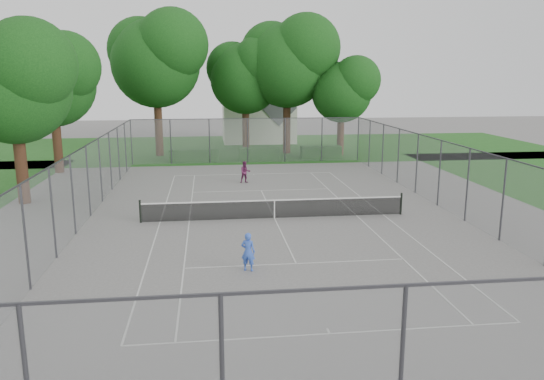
{
  "coord_description": "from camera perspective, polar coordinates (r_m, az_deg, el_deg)",
  "views": [
    {
      "loc": [
        -3.14,
        -24.74,
        6.83
      ],
      "look_at": [
        0.0,
        1.0,
        1.2
      ],
      "focal_mm": 35.0,
      "sensor_mm": 36.0,
      "label": 1
    }
  ],
  "objects": [
    {
      "name": "tennis_net",
      "position": [
        25.73,
        0.27,
        -1.97
      ],
      "size": [
        12.87,
        0.1,
        1.1
      ],
      "color": "black",
      "rests_on": "ground"
    },
    {
      "name": "tree_far_left",
      "position": [
        46.55,
        -12.3,
        13.93
      ],
      "size": [
        8.51,
        7.77,
        12.24
      ],
      "color": "#392014",
      "rests_on": "ground"
    },
    {
      "name": "woman_player",
      "position": [
        34.27,
        -2.91,
        1.93
      ],
      "size": [
        0.75,
        0.62,
        1.4
      ],
      "primitive_type": "imported",
      "rotation": [
        0.0,
        0.0,
        0.14
      ],
      "color": "#64214A",
      "rests_on": "ground"
    },
    {
      "name": "house",
      "position": [
        55.63,
        -1.48,
        8.98
      ],
      "size": [
        7.3,
        5.66,
        9.09
      ],
      "color": "silver",
      "rests_on": "ground"
    },
    {
      "name": "hedge_left",
      "position": [
        43.41,
        -8.38,
        3.73
      ],
      "size": [
        3.95,
        1.19,
        0.99
      ],
      "primitive_type": "cube",
      "color": "#1B4B18",
      "rests_on": "ground"
    },
    {
      "name": "tree_side_back",
      "position": [
        40.36,
        -22.53,
        11.19
      ],
      "size": [
        6.81,
        6.22,
        9.79
      ],
      "color": "#392014",
      "rests_on": "ground"
    },
    {
      "name": "girl_player",
      "position": [
        18.94,
        -2.59,
        -6.65
      ],
      "size": [
        0.6,
        0.5,
        1.41
      ],
      "primitive_type": "imported",
      "rotation": [
        0.0,
        0.0,
        2.78
      ],
      "color": "blue",
      "rests_on": "ground"
    },
    {
      "name": "tree_far_right",
      "position": [
        46.2,
        7.63,
        10.89
      ],
      "size": [
        5.89,
        5.38,
        8.47
      ],
      "color": "#392014",
      "rests_on": "ground"
    },
    {
      "name": "hedge_mid",
      "position": [
        43.39,
        -1.4,
        3.88
      ],
      "size": [
        3.29,
        0.94,
        1.04
      ],
      "primitive_type": "cube",
      "color": "#1B4B18",
      "rests_on": "ground"
    },
    {
      "name": "ground",
      "position": [
        25.86,
        0.27,
        -3.07
      ],
      "size": [
        120.0,
        120.0,
        0.0
      ],
      "primitive_type": "plane",
      "color": "slate",
      "rests_on": "ground"
    },
    {
      "name": "tree_far_midright",
      "position": [
        47.06,
        1.79,
        13.97
      ],
      "size": [
        8.34,
        7.62,
        11.99
      ],
      "color": "#392014",
      "rests_on": "ground"
    },
    {
      "name": "perimeter_fence",
      "position": [
        25.44,
        0.27,
        0.87
      ],
      "size": [
        18.08,
        34.08,
        3.52
      ],
      "color": "#38383D",
      "rests_on": "ground"
    },
    {
      "name": "court_markings",
      "position": [
        25.86,
        0.27,
        -3.05
      ],
      "size": [
        11.03,
        23.83,
        0.01
      ],
      "color": "beige",
      "rests_on": "ground"
    },
    {
      "name": "tree_far_midleft",
      "position": [
        47.76,
        -2.78,
        12.48
      ],
      "size": [
        7.12,
        6.5,
        10.23
      ],
      "color": "#392014",
      "rests_on": "ground"
    },
    {
      "name": "tree_side_front",
      "position": [
        31.09,
        -26.04,
        10.75
      ],
      "size": [
        6.76,
        6.17,
        9.72
      ],
      "color": "#392014",
      "rests_on": "ground"
    },
    {
      "name": "hedge_right",
      "position": [
        44.86,
        5.26,
        4.09
      ],
      "size": [
        3.35,
        1.23,
        1.01
      ],
      "primitive_type": "cube",
      "color": "#1B4B18",
      "rests_on": "ground"
    },
    {
      "name": "grass_far",
      "position": [
        51.3,
        -3.39,
        4.58
      ],
      "size": [
        60.0,
        20.0,
        0.0
      ],
      "primitive_type": "cube",
      "color": "#1B4E16",
      "rests_on": "ground"
    }
  ]
}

